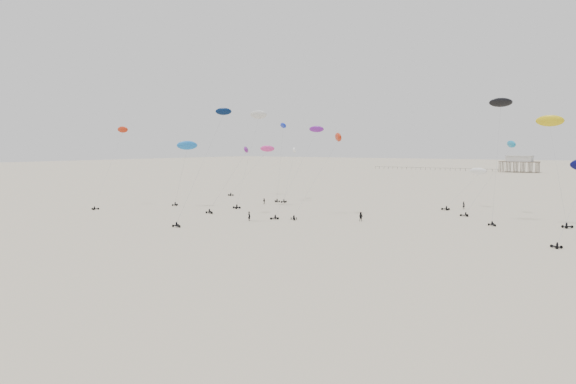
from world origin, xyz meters
The scene contains 21 objects.
ground_plane centered at (0.00, 200.00, 0.00)m, with size 900.00×900.00×0.00m, color beige.
pavilion_main centered at (-10.00, 350.00, 4.22)m, with size 21.00×13.00×9.80m.
pier_fence centered at (-62.00, 350.00, 0.77)m, with size 80.20×0.20×1.50m.
rig_0 centered at (-30.43, 135.80, 9.79)m, with size 6.30×14.39×17.94m.
rig_1 centered at (27.38, 134.01, 11.57)m, with size 9.56×15.20×20.36m.
rig_2 centered at (-8.33, 106.48, 12.85)m, with size 5.29×15.56×22.66m.
rig_4 centered at (-60.13, 97.89, 15.21)m, with size 7.06×14.41×22.94m.
rig_5 centered at (-4.04, 111.58, 14.42)m, with size 5.67×18.38×22.09m.
rig_6 centered at (-24.43, 101.25, 9.02)m, with size 9.09×8.42×16.14m.
rig_7 centered at (-30.49, 130.78, 15.17)m, with size 3.99×6.69×22.27m.
rig_9 centered at (-17.11, 83.95, 13.39)m, with size 6.07×12.44×23.96m.
rig_10 centered at (18.59, 143.90, 7.13)m, with size 7.87×14.03×14.82m.
rig_11 centered at (-29.51, 117.04, 19.61)m, with size 5.42×11.72×25.35m.
rig_12 centered at (30.31, 121.15, 21.05)m, with size 5.39×12.66×26.09m.
rig_13 centered at (-44.11, 106.75, 13.68)m, with size 6.58×5.02×17.03m.
rig_14 centered at (40.40, 121.53, 17.17)m, with size 8.38×6.61×21.94m.
rig_15 centered at (-47.90, 144.64, 12.02)m, with size 10.25×13.04×18.18m.
spectator_0 centered at (-13.06, 93.05, 0.00)m, with size 0.84×0.58×2.32m, color black.
spectator_1 centered at (6.85, 105.16, 0.00)m, with size 1.10×0.64×2.25m, color black.
spectator_2 centered at (-30.12, 121.95, 0.00)m, with size 1.11×0.60×1.88m, color black.
spectator_3 centered at (18.21, 139.45, 0.00)m, with size 0.81×0.56×2.24m, color black.
Camera 1 is at (57.88, 0.27, 15.75)m, focal length 35.00 mm.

